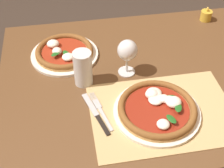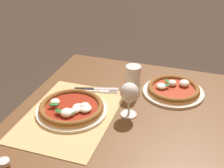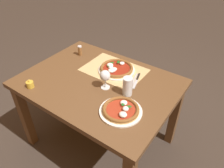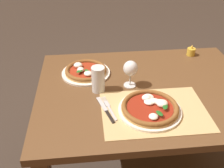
{
  "view_description": "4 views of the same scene",
  "coord_description": "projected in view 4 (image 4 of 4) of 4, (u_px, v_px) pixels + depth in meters",
  "views": [
    {
      "loc": [
        -0.32,
        -0.92,
        1.58
      ],
      "look_at": [
        -0.18,
        -0.13,
        0.84
      ],
      "focal_mm": 50.0,
      "sensor_mm": 36.0,
      "label": 1
    },
    {
      "loc": [
        0.98,
        0.31,
        1.51
      ],
      "look_at": [
        -0.23,
        -0.09,
        0.8
      ],
      "focal_mm": 50.0,
      "sensor_mm": 36.0,
      "label": 2
    },
    {
      "loc": [
        -0.9,
        1.08,
        1.78
      ],
      "look_at": [
        -0.15,
        0.03,
        0.8
      ],
      "focal_mm": 35.0,
      "sensor_mm": 36.0,
      "label": 3
    },
    {
      "loc": [
        -0.32,
        -1.19,
        1.56
      ],
      "look_at": [
        -0.2,
        -0.03,
        0.8
      ],
      "focal_mm": 42.0,
      "sensor_mm": 36.0,
      "label": 4
    }
  ],
  "objects": [
    {
      "name": "dining_table",
      "position": [
        146.0,
        103.0,
        1.52
      ],
      "size": [
        1.22,
        0.91,
        0.74
      ],
      "color": "brown",
      "rests_on": "ground"
    },
    {
      "name": "votive_candle",
      "position": [
        191.0,
        52.0,
        1.78
      ],
      "size": [
        0.06,
        0.06,
        0.07
      ],
      "color": "gold",
      "rests_on": "dining_table"
    },
    {
      "name": "knife",
      "position": [
        105.0,
        109.0,
        1.29
      ],
      "size": [
        0.08,
        0.21,
        0.01
      ],
      "color": "black",
      "rests_on": "paper_placemat"
    },
    {
      "name": "paper_placemat",
      "position": [
        154.0,
        111.0,
        1.29
      ],
      "size": [
        0.52,
        0.36,
        0.0
      ],
      "primitive_type": "cube",
      "color": "tan",
      "rests_on": "dining_table"
    },
    {
      "name": "fork",
      "position": [
        109.0,
        108.0,
        1.3
      ],
      "size": [
        0.06,
        0.2,
        0.0
      ],
      "color": "#B7B7BC",
      "rests_on": "paper_placemat"
    },
    {
      "name": "pizza_near",
      "position": [
        150.0,
        108.0,
        1.28
      ],
      "size": [
        0.31,
        0.31,
        0.05
      ],
      "color": "silver",
      "rests_on": "paper_placemat"
    },
    {
      "name": "pizza_far",
      "position": [
        86.0,
        71.0,
        1.58
      ],
      "size": [
        0.29,
        0.29,
        0.05
      ],
      "color": "silver",
      "rests_on": "dining_table"
    },
    {
      "name": "wine_glass",
      "position": [
        130.0,
        69.0,
        1.42
      ],
      "size": [
        0.08,
        0.08,
        0.16
      ],
      "color": "silver",
      "rests_on": "dining_table"
    },
    {
      "name": "pint_glass",
      "position": [
        98.0,
        80.0,
        1.4
      ],
      "size": [
        0.07,
        0.07,
        0.15
      ],
      "color": "silver",
      "rests_on": "dining_table"
    }
  ]
}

